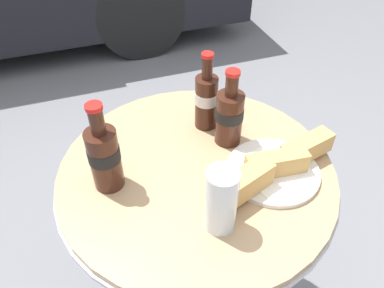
{
  "coord_description": "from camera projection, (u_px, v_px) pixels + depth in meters",
  "views": [
    {
      "loc": [
        -0.22,
        -0.61,
        1.42
      ],
      "look_at": [
        0.0,
        0.03,
        0.81
      ],
      "focal_mm": 35.0,
      "sensor_mm": 36.0,
      "label": 1
    }
  ],
  "objects": [
    {
      "name": "cola_bottle_right",
      "position": [
        229.0,
        115.0,
        0.94
      ],
      "size": [
        0.07,
        0.07,
        0.21
      ],
      "color": "#3D1E14",
      "rests_on": "bistro_table"
    },
    {
      "name": "cola_bottle_left",
      "position": [
        206.0,
        99.0,
        0.99
      ],
      "size": [
        0.06,
        0.06,
        0.22
      ],
      "color": "#3D1E14",
      "rests_on": "bistro_table"
    },
    {
      "name": "lunch_plate_near",
      "position": [
        274.0,
        167.0,
        0.88
      ],
      "size": [
        0.34,
        0.22,
        0.07
      ],
      "color": "silver",
      "rests_on": "bistro_table"
    },
    {
      "name": "cola_bottle_center",
      "position": [
        104.0,
        156.0,
        0.82
      ],
      "size": [
        0.07,
        0.07,
        0.23
      ],
      "color": "#3D1E14",
      "rests_on": "bistro_table"
    },
    {
      "name": "drinking_glass",
      "position": [
        221.0,
        203.0,
        0.75
      ],
      "size": [
        0.07,
        0.07,
        0.16
      ],
      "color": "#C68923",
      "rests_on": "bistro_table"
    },
    {
      "name": "bistro_table",
      "position": [
        196.0,
        222.0,
        1.07
      ],
      "size": [
        0.69,
        0.69,
        0.76
      ],
      "color": "#B7B7BC",
      "rests_on": "ground_plane"
    }
  ]
}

